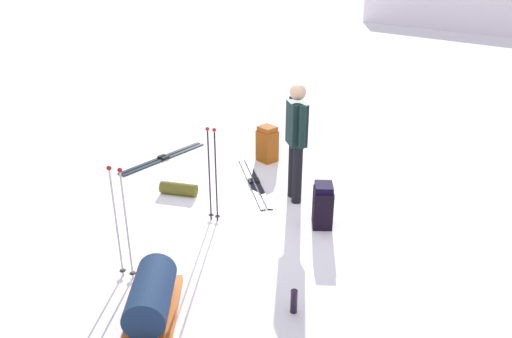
# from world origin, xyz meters

# --- Properties ---
(ground_plane) EXTENTS (80.00, 80.00, 0.00)m
(ground_plane) POSITION_xyz_m (0.00, 0.00, 0.00)
(ground_plane) COLOR white
(skier_standing) EXTENTS (0.47, 0.39, 1.70)m
(skier_standing) POSITION_xyz_m (0.12, 0.74, 0.95)
(skier_standing) COLOR black
(skier_standing) RESTS_ON ground_plane
(ski_pair_near) EXTENTS (0.18, 1.80, 0.05)m
(ski_pair_near) POSITION_xyz_m (-2.51, 0.56, 0.01)
(ski_pair_near) COLOR black
(ski_pair_near) RESTS_ON ground_plane
(ski_pair_far) EXTENTS (1.51, 1.29, 0.05)m
(ski_pair_far) POSITION_xyz_m (-0.68, 0.80, 0.01)
(ski_pair_far) COLOR black
(ski_pair_far) RESTS_ON ground_plane
(backpack_large_dark) EXTENTS (0.39, 0.40, 0.59)m
(backpack_large_dark) POSITION_xyz_m (0.82, 0.35, 0.29)
(backpack_large_dark) COLOR black
(backpack_large_dark) RESTS_ON ground_plane
(backpack_bright) EXTENTS (0.34, 0.31, 0.62)m
(backpack_bright) POSITION_xyz_m (-1.06, 1.62, 0.30)
(backpack_bright) COLOR #954711
(backpack_bright) RESTS_ON ground_plane
(ski_poles_planted_near) EXTENTS (0.20, 0.11, 1.33)m
(ski_poles_planted_near) POSITION_xyz_m (-0.26, -1.94, 0.74)
(ski_poles_planted_near) COLOR #B9B2B5
(ski_poles_planted_near) RESTS_ON ground_plane
(ski_poles_planted_far) EXTENTS (0.16, 0.10, 1.31)m
(ski_poles_planted_far) POSITION_xyz_m (-0.37, -0.43, 0.73)
(ski_poles_planted_far) COLOR black
(ski_poles_planted_far) RESTS_ON ground_plane
(gear_sled) EXTENTS (1.09, 1.18, 0.49)m
(gear_sled) POSITION_xyz_m (0.49, -2.22, 0.22)
(gear_sled) COLOR #D75B1B
(gear_sled) RESTS_ON ground_plane
(sleeping_mat_rolled) EXTENTS (0.58, 0.39, 0.18)m
(sleeping_mat_rolled) POSITION_xyz_m (-1.30, -0.21, 0.09)
(sleeping_mat_rolled) COLOR brown
(sleeping_mat_rolled) RESTS_ON ground_plane
(thermos_bottle) EXTENTS (0.07, 0.07, 0.26)m
(thermos_bottle) POSITION_xyz_m (1.50, -1.28, 0.13)
(thermos_bottle) COLOR black
(thermos_bottle) RESTS_ON ground_plane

